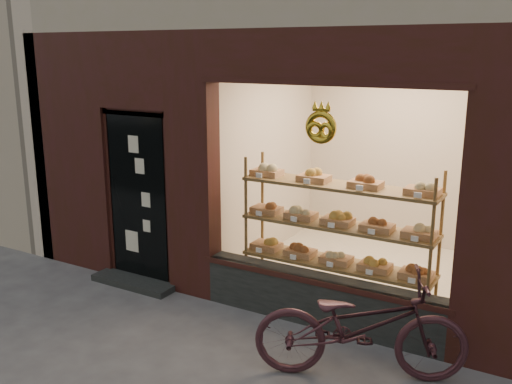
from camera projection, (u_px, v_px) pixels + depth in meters
The scene contains 2 objects.
display_shelf at pixel (337, 237), 6.34m from camera, with size 2.20×0.45×1.70m.
bicycle at pixel (360, 326), 5.08m from camera, with size 0.66×1.89×0.99m, color #351A1F.
Camera 1 is at (2.71, -3.11, 2.89)m, focal length 40.00 mm.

